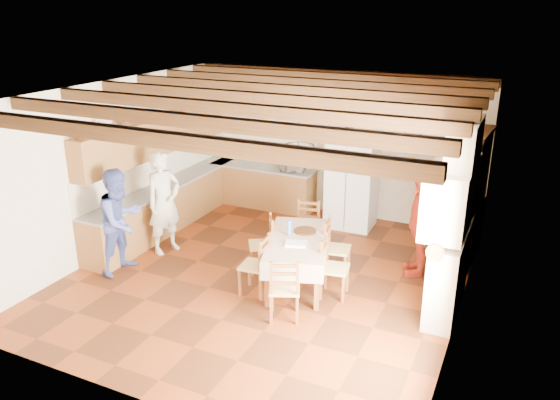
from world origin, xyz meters
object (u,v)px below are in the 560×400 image
(refrigerator, at_px, (352,182))
(hutch, at_px, (465,197))
(chair_end_near, at_px, (285,288))
(microwave, at_px, (293,164))
(chair_left_far, at_px, (261,244))
(person_man, at_px, (164,202))
(person_woman_red, at_px, (420,223))
(chair_right_near, at_px, (335,267))
(dining_table, at_px, (297,243))
(person_woman_blue, at_px, (121,221))
(chair_right_far, at_px, (337,248))
(chair_end_far, at_px, (306,229))
(chair_left_near, at_px, (254,264))

(refrigerator, relative_size, hutch, 0.79)
(chair_end_near, distance_m, microwave, 4.31)
(refrigerator, height_order, chair_left_far, refrigerator)
(person_man, distance_m, microwave, 3.07)
(person_woman_red, bearing_deg, chair_right_near, -53.96)
(hutch, bearing_deg, chair_end_near, -118.68)
(hutch, height_order, person_man, hutch)
(dining_table, height_order, person_woman_blue, person_woman_blue)
(microwave, bearing_deg, chair_right_far, -68.67)
(hutch, height_order, person_woman_red, hutch)
(hutch, distance_m, chair_right_near, 2.70)
(person_woman_blue, bearing_deg, person_man, -7.82)
(chair_end_far, bearing_deg, person_woman_red, -5.58)
(chair_right_far, distance_m, microwave, 3.09)
(chair_left_far, xyz_separation_m, person_woman_red, (2.37, 1.00, 0.41))
(hutch, xyz_separation_m, chair_end_far, (-2.51, -0.92, -0.66))
(chair_left_far, bearing_deg, dining_table, 46.44)
(person_woman_red, bearing_deg, hutch, 129.01)
(chair_right_near, height_order, person_woman_red, person_woman_red)
(chair_end_near, bearing_deg, chair_right_near, -138.47)
(refrigerator, xyz_separation_m, person_man, (-2.62, -2.54, 0.02))
(chair_right_far, relative_size, chair_end_far, 1.00)
(hutch, distance_m, person_woman_blue, 5.74)
(person_man, height_order, person_woman_blue, person_man)
(refrigerator, height_order, chair_right_far, refrigerator)
(chair_left_near, bearing_deg, chair_end_far, 169.70)
(dining_table, xyz_separation_m, chair_right_far, (0.48, 0.52, -0.20))
(chair_end_far, relative_size, person_woman_blue, 0.54)
(dining_table, bearing_deg, person_woman_red, 34.88)
(person_man, xyz_separation_m, person_woman_blue, (-0.19, -0.92, -0.04))
(refrigerator, bearing_deg, hutch, -18.29)
(refrigerator, relative_size, person_woman_blue, 1.03)
(hutch, relative_size, person_woman_red, 1.28)
(chair_end_far, relative_size, person_woman_red, 0.54)
(chair_end_far, distance_m, person_man, 2.54)
(chair_end_near, xyz_separation_m, person_woman_blue, (-3.03, 0.22, 0.40))
(chair_left_near, distance_m, chair_right_near, 1.22)
(hutch, distance_m, chair_end_near, 3.65)
(dining_table, xyz_separation_m, person_woman_red, (1.66, 1.15, 0.21))
(chair_end_near, bearing_deg, chair_left_far, -73.51)
(chair_right_far, bearing_deg, chair_left_near, 130.22)
(chair_right_near, bearing_deg, refrigerator, 4.59)
(person_man, bearing_deg, chair_end_far, -49.61)
(hutch, distance_m, person_man, 5.17)
(microwave, bearing_deg, refrigerator, -27.55)
(chair_right_near, bearing_deg, microwave, 25.10)
(chair_end_far, bearing_deg, chair_right_far, -43.34)
(dining_table, bearing_deg, chair_right_far, 47.54)
(refrigerator, distance_m, hutch, 2.31)
(person_man, bearing_deg, chair_left_far, -70.70)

